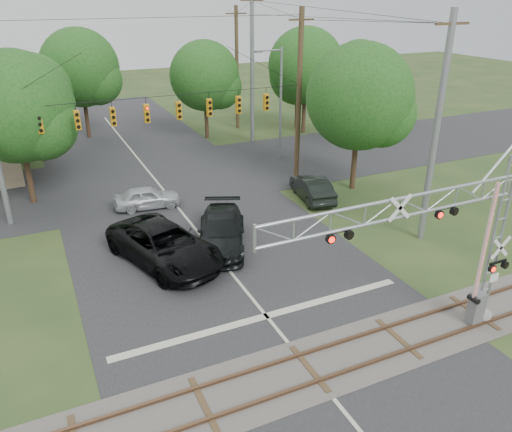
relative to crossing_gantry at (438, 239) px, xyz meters
name	(u,v)px	position (x,y,z in m)	size (l,w,h in m)	color
ground	(341,408)	(-4.82, -1.64, -4.38)	(160.00, 160.00, 0.00)	#253D1C
road_main	(226,267)	(-4.82, 8.36, -4.37)	(14.00, 90.00, 0.02)	#232426
road_cross	(154,179)	(-4.82, 22.36, -4.37)	(90.00, 12.00, 0.02)	#232426
railroad_track	(309,369)	(-4.82, 0.36, -4.35)	(90.00, 3.20, 0.17)	#554F4A
crossing_gantry	(438,239)	(0.00, 0.00, 0.00)	(10.77, 0.90, 7.05)	gray
traffic_signal_span	(176,109)	(-3.97, 18.36, 1.35)	(19.34, 0.36, 11.50)	gray
pickup_black	(164,245)	(-7.37, 10.11, -3.42)	(3.18, 6.89, 1.91)	black
car_dark	(221,231)	(-4.20, 10.55, -3.52)	(2.40, 5.91, 1.72)	black
sedan_silver	(147,197)	(-6.50, 17.31, -3.69)	(1.62, 4.03, 1.37)	#ADB1B5
suv_dark	(312,188)	(3.52, 14.21, -3.61)	(1.62, 4.65, 1.53)	black
streetlight	(279,99)	(5.48, 22.86, 0.43)	(2.29, 0.24, 8.59)	gray
utility_poles	(183,96)	(-2.75, 20.78, 1.61)	(24.63, 26.92, 12.41)	#463620
treeline	(140,83)	(-3.81, 28.86, 1.33)	(56.93, 28.17, 9.66)	#3B291A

